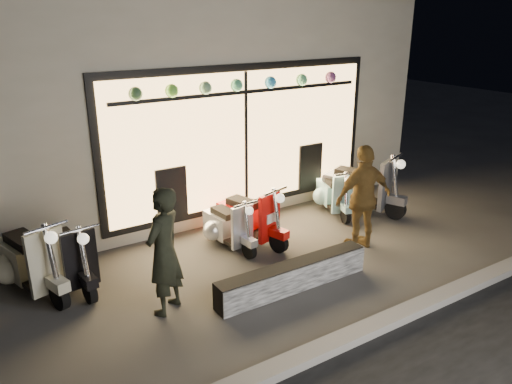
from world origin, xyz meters
TOP-DOWN VIEW (x-y plane):
  - ground at (0.00, 0.00)m, footprint 40.00×40.00m
  - kerb at (0.00, -2.00)m, footprint 40.00×0.25m
  - shop_building at (0.00, 4.98)m, footprint 10.20×6.23m
  - graffiti_barrier at (0.00, -0.65)m, footprint 2.41×0.28m
  - scooter_silver at (-0.09, 1.12)m, footprint 0.47×1.25m
  - scooter_red at (0.29, 1.12)m, footprint 0.71×1.43m
  - scooter_black at (-2.61, 1.27)m, footprint 0.56×1.44m
  - scooter_cream at (-3.12, 1.37)m, footprint 0.79×1.57m
  - scooter_blue at (2.44, 1.35)m, footprint 0.68×1.27m
  - scooter_grey at (2.82, 1.15)m, footprint 0.96×1.60m
  - man at (-1.71, -0.20)m, footprint 0.75×0.69m
  - woman at (1.76, -0.16)m, footprint 1.08×0.57m

SIDE VIEW (x-z plane):
  - ground at x=0.00m, z-range 0.00..0.00m
  - kerb at x=0.00m, z-range 0.00..0.12m
  - graffiti_barrier at x=0.00m, z-range 0.00..0.40m
  - scooter_silver at x=-0.09m, z-range -0.09..0.80m
  - scooter_blue at x=2.44m, z-range -0.09..0.82m
  - scooter_red at x=0.29m, z-range -0.10..0.92m
  - scooter_black at x=-2.61m, z-range -0.10..0.93m
  - scooter_cream at x=-3.12m, z-range -0.11..1.01m
  - scooter_grey at x=2.82m, z-range -0.12..1.06m
  - man at x=-1.71m, z-range 0.00..1.71m
  - woman at x=1.76m, z-range 0.00..1.75m
  - shop_building at x=0.00m, z-range 0.00..4.20m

